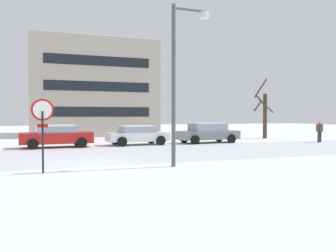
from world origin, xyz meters
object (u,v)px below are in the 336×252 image
object	(u,v)px
street_lamp	(179,70)
parked_car_red	(56,136)
stop_sign	(43,121)
pedestrian_crossing	(320,130)
parked_car_gray	(208,133)
parked_car_white	(137,135)

from	to	relation	value
street_lamp	parked_car_red	bearing A→B (deg)	111.90
stop_sign	pedestrian_crossing	bearing A→B (deg)	21.68
parked_car_gray	parked_car_white	bearing A→B (deg)	179.11
parked_car_red	parked_car_white	bearing A→B (deg)	0.93
parked_car_white	pedestrian_crossing	size ratio (longest dim) A/B	2.67
street_lamp	parked_car_white	world-z (taller)	street_lamp
stop_sign	pedestrian_crossing	xyz separation A→B (m)	(19.69, 7.83, -0.90)
street_lamp	parked_car_red	world-z (taller)	street_lamp
parked_car_white	parked_car_gray	distance (m)	5.31
stop_sign	parked_car_gray	bearing A→B (deg)	41.62
parked_car_white	parked_car_gray	xyz separation A→B (m)	(5.31, -0.08, 0.06)
stop_sign	street_lamp	size ratio (longest dim) A/B	0.41
parked_car_red	parked_car_white	size ratio (longest dim) A/B	1.06
parked_car_red	parked_car_white	world-z (taller)	parked_car_red
pedestrian_crossing	parked_car_gray	bearing A→B (deg)	163.22
parked_car_red	parked_car_gray	distance (m)	10.62
street_lamp	pedestrian_crossing	xyz separation A→B (m)	(14.59, 7.88, -2.89)
parked_car_gray	street_lamp	bearing A→B (deg)	-122.07
parked_car_white	pedestrian_crossing	bearing A→B (deg)	-10.67
stop_sign	parked_car_gray	size ratio (longest dim) A/B	0.56
street_lamp	parked_car_white	distance (m)	10.93
parked_car_white	parked_car_gray	world-z (taller)	parked_car_gray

